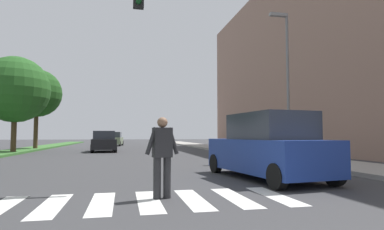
# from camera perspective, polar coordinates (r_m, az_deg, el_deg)

# --- Properties ---
(ground_plane) EXTENTS (140.00, 140.00, 0.00)m
(ground_plane) POSITION_cam_1_polar(r_m,az_deg,el_deg) (29.14, -12.08, -6.11)
(ground_plane) COLOR #38383A
(crosswalk) EXTENTS (6.75, 2.20, 0.01)m
(crosswalk) POSITION_cam_1_polar(r_m,az_deg,el_deg) (6.59, -11.77, -15.00)
(crosswalk) COLOR silver
(crosswalk) RESTS_ON ground_plane
(median_strip) EXTENTS (2.40, 64.00, 0.15)m
(median_strip) POSITION_cam_1_polar(r_m,az_deg,el_deg) (28.31, -28.81, -5.67)
(median_strip) COLOR #386B2D
(median_strip) RESTS_ON ground_plane
(tree_far) EXTENTS (4.71, 4.71, 6.76)m
(tree_far) POSITION_cam_1_polar(r_m,az_deg,el_deg) (26.01, -29.07, 3.99)
(tree_far) COLOR #4C3823
(tree_far) RESTS_ON median_strip
(tree_distant) EXTENTS (4.24, 4.24, 7.01)m
(tree_distant) POSITION_cam_1_polar(r_m,az_deg,el_deg) (31.56, -26.00, 3.51)
(tree_distant) COLOR #4C3823
(tree_distant) RESTS_ON median_strip
(apartment_block_right) EXTENTS (10.48, 39.41, 14.93)m
(apartment_block_right) POSITION_cam_1_polar(r_m,az_deg,el_deg) (28.10, 27.18, 9.44)
(apartment_block_right) COLOR #937060
(apartment_block_right) RESTS_ON ground_plane
(sidewalk_right) EXTENTS (3.00, 64.00, 0.15)m
(sidewalk_right) POSITION_cam_1_polar(r_m,az_deg,el_deg) (28.52, 5.78, -6.08)
(sidewalk_right) COLOR #9E9991
(sidewalk_right) RESTS_ON ground_plane
(street_lamp_right) EXTENTS (1.02, 0.24, 7.50)m
(street_lamp_right) POSITION_cam_1_polar(r_m,az_deg,el_deg) (17.27, 16.47, 7.50)
(street_lamp_right) COLOR slate
(street_lamp_right) RESTS_ON sidewalk_right
(pedestrian_performer) EXTENTS (0.75, 0.32, 1.69)m
(pedestrian_performer) POSITION_cam_1_polar(r_m,az_deg,el_deg) (6.73, -5.34, -6.83)
(pedestrian_performer) COLOR #262628
(pedestrian_performer) RESTS_ON ground_plane
(suv_crossing) EXTENTS (2.47, 4.80, 1.97)m
(suv_crossing) POSITION_cam_1_polar(r_m,az_deg,el_deg) (9.97, 13.29, -5.71)
(suv_crossing) COLOR navy
(suv_crossing) RESTS_ON ground_plane
(sedan_midblock) EXTENTS (2.14, 4.44, 1.63)m
(sedan_midblock) POSITION_cam_1_polar(r_m,az_deg,el_deg) (26.22, -15.49, -4.68)
(sedan_midblock) COLOR black
(sedan_midblock) RESTS_ON ground_plane
(sedan_distant) EXTENTS (2.24, 4.22, 1.68)m
(sedan_distant) POSITION_cam_1_polar(r_m,az_deg,el_deg) (40.05, -13.76, -4.27)
(sedan_distant) COLOR gray
(sedan_distant) RESTS_ON ground_plane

